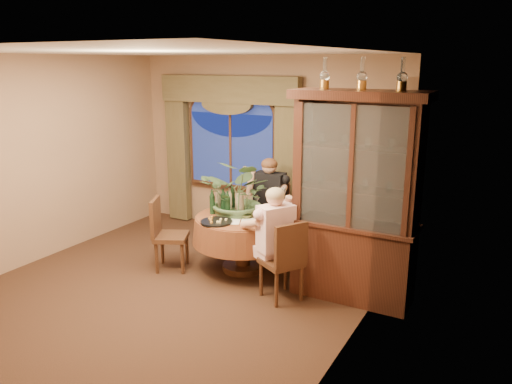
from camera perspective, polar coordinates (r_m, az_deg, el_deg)
The scene contains 37 objects.
floor at distance 6.26m, azimuth -9.75°, elevation -11.09°, with size 5.00×5.00×0.00m, color black.
wall_back at distance 7.86m, azimuth 1.14°, elevation 5.16°, with size 4.50×4.50×0.00m, color #8B684F.
wall_right at distance 4.75m, azimuth 11.35°, elevation -1.48°, with size 5.00×5.00×0.00m, color #8B684F.
ceiling at distance 5.65m, azimuth -11.02°, elevation 15.45°, with size 5.00×5.00×0.00m, color white.
window at distance 8.10m, azimuth -2.87°, elevation 4.72°, with size 1.62×0.10×1.32m, color navy, non-canonical shape.
arched_transom at distance 8.01m, azimuth -2.95°, elevation 10.23°, with size 1.60×0.06×0.44m, color navy, non-canonical shape.
drapery_left at distance 8.66m, azimuth -8.88°, elevation 4.41°, with size 0.38×0.14×2.32m, color #473E24.
drapery_right at distance 7.60m, azimuth 3.59°, elevation 3.13°, with size 0.38×0.14×2.32m, color #473E24.
swag_valance at distance 7.93m, azimuth -3.27°, elevation 11.63°, with size 2.45×0.16×0.42m, color #473E24, non-canonical shape.
dining_table at distance 6.62m, azimuth -1.53°, elevation -5.87°, with size 1.32×1.32×0.75m, color maroon.
china_cabinet at distance 5.72m, azimuth 11.31°, elevation -0.77°, with size 1.48×0.58×2.41m, color black.
oil_lamp_left at distance 5.66m, azimuth 7.87°, elevation 13.30°, with size 0.11×0.11×0.34m, color #A5722D, non-canonical shape.
oil_lamp_center at distance 5.52m, azimuth 12.04°, elevation 13.09°, with size 0.11×0.11×0.34m, color #A5722D, non-canonical shape.
oil_lamp_right at distance 5.42m, azimuth 16.39°, elevation 12.80°, with size 0.11×0.11×0.34m, color #A5722D, non-canonical shape.
chair_right at distance 5.83m, azimuth 2.92°, elevation -7.73°, with size 0.42×0.42×0.96m, color black.
chair_back_right at distance 6.68m, azimuth 6.34°, elevation -4.81°, with size 0.42×0.42×0.96m, color black.
chair_back at distance 7.35m, azimuth 1.70°, elevation -2.89°, with size 0.42×0.42×0.96m, color black.
chair_front_left at distance 6.72m, azimuth -9.66°, elevation -4.83°, with size 0.42×0.42×0.96m, color black.
person_pink at distance 5.85m, azimuth 2.27°, elevation -5.75°, with size 0.47×0.43×1.32m, color #F1C4C9, non-canonical shape.
person_back at distance 7.27m, azimuth 1.57°, elevation -1.38°, with size 0.49×0.45×1.37m, color black, non-canonical shape.
person_scarf at distance 6.57m, azimuth 6.01°, elevation -3.20°, with size 0.49×0.45×1.38m, color black, non-canonical shape.
stoneware_vase at distance 6.64m, azimuth -1.90°, elevation -1.27°, with size 0.14×0.14×0.25m, color #987E65, non-canonical shape.
centerpiece_plant at distance 6.49m, azimuth -1.83°, elevation 2.90°, with size 0.98×1.09×0.85m, color #3F5B38.
olive_bowl at distance 6.42m, azimuth -1.15°, elevation -2.76°, with size 0.16×0.16×0.05m, color #4A5126.
cheese_platter at distance 6.25m, azimuth -4.56°, elevation -3.41°, with size 0.40×0.40×0.02m, color black.
wine_bottle_0 at distance 6.73m, azimuth -4.32°, elevation -0.73°, with size 0.07×0.07×0.33m, color tan.
wine_bottle_1 at distance 6.58m, azimuth -5.02°, elevation -1.11°, with size 0.07×0.07×0.33m, color black.
wine_bottle_2 at distance 6.61m, azimuth -3.76°, elevation -1.01°, with size 0.07×0.07×0.33m, color black.
wine_bottle_3 at distance 6.48m, azimuth -3.25°, elevation -1.33°, with size 0.07×0.07×0.33m, color black.
wine_bottle_4 at distance 6.64m, azimuth -3.05°, elevation -0.92°, with size 0.07×0.07×0.33m, color tan.
wine_bottle_5 at distance 6.75m, azimuth -2.72°, elevation -0.67°, with size 0.07×0.07×0.33m, color black.
tasting_paper_0 at distance 6.27m, azimuth -0.76°, elevation -3.39°, with size 0.21×0.30×0.00m, color white.
tasting_paper_1 at distance 6.57m, azimuth 2.01°, elevation -2.55°, with size 0.21×0.30×0.00m, color white.
tasting_paper_2 at distance 6.31m, azimuth -2.80°, elevation -3.29°, with size 0.21×0.30×0.00m, color white.
wine_glass_person_pink at distance 6.11m, azimuth 0.36°, elevation -3.03°, with size 0.07×0.07×0.18m, color silver, non-canonical shape.
wine_glass_person_back at distance 6.85m, azimuth 0.10°, elevation -1.07°, with size 0.07×0.07×0.18m, color silver, non-canonical shape.
wine_glass_person_scarf at distance 6.49m, azimuth 2.30°, elevation -1.98°, with size 0.07×0.07×0.18m, color silver, non-canonical shape.
Camera 1 is at (3.57, -4.38, 2.70)m, focal length 35.00 mm.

